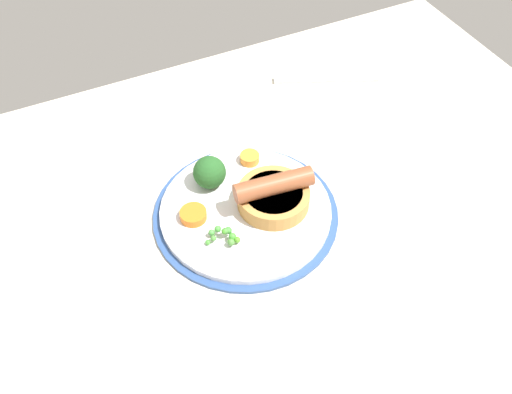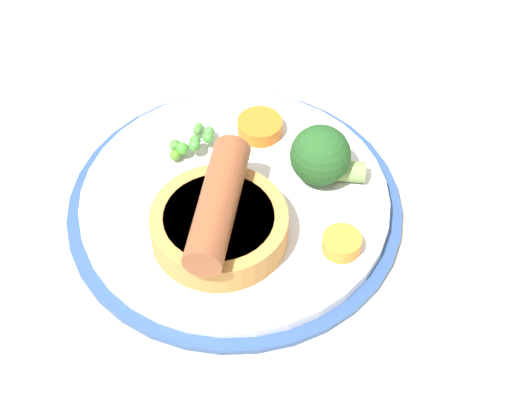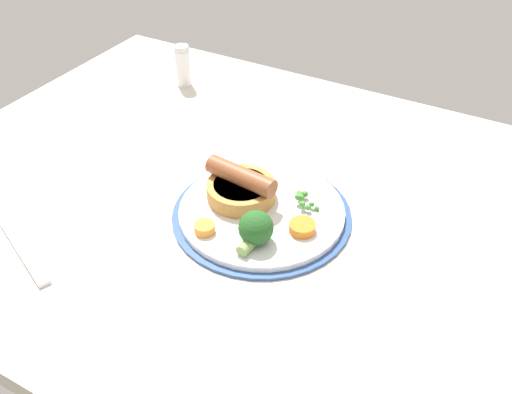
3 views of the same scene
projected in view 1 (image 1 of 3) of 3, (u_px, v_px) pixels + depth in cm
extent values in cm
cube|color=beige|center=(270.00, 234.00, 78.82)|extent=(110.00, 80.00, 3.00)
cylinder|color=#2D4C84|center=(246.00, 214.00, 78.94)|extent=(25.62, 25.62, 0.50)
cylinder|color=silver|center=(246.00, 212.00, 78.60)|extent=(23.57, 23.57, 1.40)
cylinder|color=#BC8442|center=(273.00, 197.00, 77.77)|extent=(9.96, 9.96, 2.44)
cylinder|color=#33190C|center=(274.00, 192.00, 76.96)|extent=(7.97, 7.97, 0.30)
cylinder|color=brown|center=(274.00, 185.00, 75.81)|extent=(11.05, 3.97, 2.75)
sphere|color=#408937|center=(228.00, 231.00, 73.90)|extent=(0.98, 0.98, 0.98)
sphere|color=#478E3F|center=(212.00, 233.00, 74.27)|extent=(0.88, 0.88, 0.88)
sphere|color=#3F9327|center=(224.00, 231.00, 73.79)|extent=(0.85, 0.85, 0.85)
sphere|color=green|center=(232.00, 236.00, 73.62)|extent=(1.00, 1.00, 1.00)
sphere|color=#449639|center=(218.00, 229.00, 74.34)|extent=(0.91, 0.91, 0.91)
sphere|color=#488237|center=(231.00, 242.00, 73.24)|extent=(0.96, 0.96, 0.96)
sphere|color=#4D8F26|center=(237.00, 240.00, 73.64)|extent=(0.86, 0.86, 0.86)
sphere|color=#47903A|center=(227.00, 229.00, 74.15)|extent=(0.79, 0.79, 0.79)
sphere|color=#4B8D32|center=(225.00, 230.00, 73.91)|extent=(0.86, 0.86, 0.86)
sphere|color=#488837|center=(213.00, 237.00, 73.86)|extent=(0.76, 0.76, 0.76)
sphere|color=#428235|center=(224.00, 229.00, 73.94)|extent=(0.90, 0.90, 0.90)
sphere|color=#428E33|center=(207.00, 242.00, 73.91)|extent=(0.71, 0.71, 0.71)
sphere|color=#235623|center=(209.00, 172.00, 79.36)|extent=(4.66, 4.66, 4.66)
cylinder|color=#7A9E56|center=(205.00, 168.00, 82.01)|extent=(1.76, 2.25, 1.63)
cylinder|color=orange|center=(193.00, 215.00, 76.52)|extent=(5.14, 5.14, 1.23)
cylinder|color=orange|center=(250.00, 158.00, 83.62)|extent=(3.99, 3.99, 1.25)
cube|color=silver|center=(326.00, 79.00, 98.78)|extent=(17.13, 8.69, 0.60)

